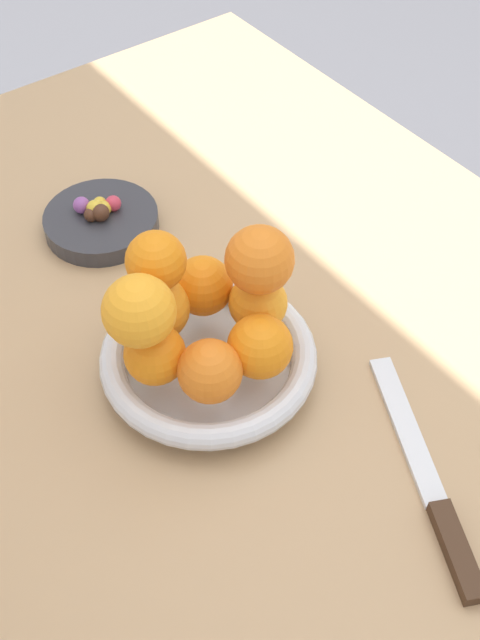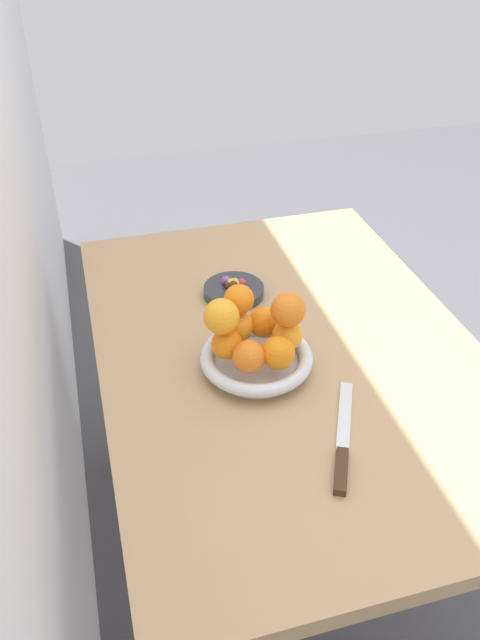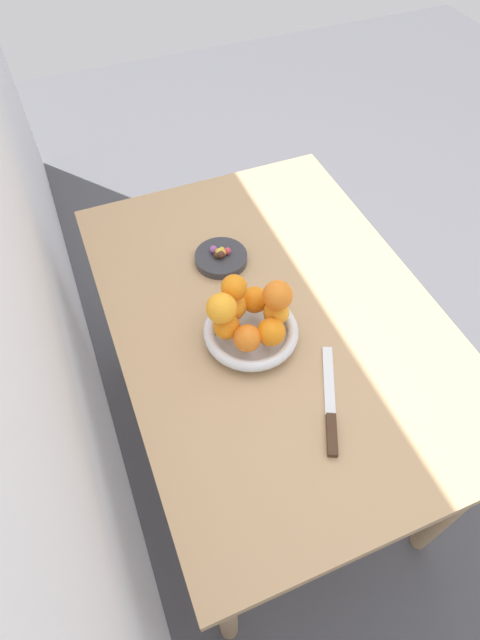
# 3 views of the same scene
# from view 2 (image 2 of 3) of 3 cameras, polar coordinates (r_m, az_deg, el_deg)

# --- Properties ---
(ground_plane) EXTENTS (6.00, 6.00, 0.00)m
(ground_plane) POSITION_cam_2_polar(r_m,az_deg,el_deg) (1.82, 3.30, -20.91)
(ground_plane) COLOR #4C4C51
(dining_table) EXTENTS (1.10, 0.76, 0.74)m
(dining_table) POSITION_cam_2_polar(r_m,az_deg,el_deg) (1.33, 4.26, -5.37)
(dining_table) COLOR tan
(dining_table) RESTS_ON ground_plane
(fruit_bowl) EXTENTS (0.22, 0.22, 0.04)m
(fruit_bowl) POSITION_cam_2_polar(r_m,az_deg,el_deg) (1.20, 1.51, -3.61)
(fruit_bowl) COLOR silver
(fruit_bowl) RESTS_ON dining_table
(candy_dish) EXTENTS (0.14, 0.14, 0.02)m
(candy_dish) POSITION_cam_2_polar(r_m,az_deg,el_deg) (1.41, -0.57, 2.67)
(candy_dish) COLOR #333338
(candy_dish) RESTS_ON dining_table
(orange_0) EXTENTS (0.06, 0.06, 0.06)m
(orange_0) POSITION_cam_2_polar(r_m,az_deg,el_deg) (1.18, 4.33, -1.41)
(orange_0) COLOR orange
(orange_0) RESTS_ON fruit_bowl
(orange_1) EXTENTS (0.06, 0.06, 0.06)m
(orange_1) POSITION_cam_2_polar(r_m,az_deg,el_deg) (1.21, 2.22, -0.29)
(orange_1) COLOR orange
(orange_1) RESTS_ON fruit_bowl
(orange_2) EXTENTS (0.06, 0.06, 0.06)m
(orange_2) POSITION_cam_2_polar(r_m,az_deg,el_deg) (1.20, -0.29, -0.53)
(orange_2) COLOR orange
(orange_2) RESTS_ON fruit_bowl
(orange_3) EXTENTS (0.06, 0.06, 0.06)m
(orange_3) POSITION_cam_2_polar(r_m,az_deg,el_deg) (1.16, -1.21, -2.21)
(orange_3) COLOR orange
(orange_3) RESTS_ON fruit_bowl
(orange_4) EXTENTS (0.06, 0.06, 0.06)m
(orange_4) POSITION_cam_2_polar(r_m,az_deg,el_deg) (1.13, 0.82, -3.36)
(orange_4) COLOR orange
(orange_4) RESTS_ON fruit_bowl
(orange_5) EXTENTS (0.06, 0.06, 0.06)m
(orange_5) POSITION_cam_2_polar(r_m,az_deg,el_deg) (1.14, 3.50, -2.99)
(orange_5) COLOR orange
(orange_5) RESTS_ON fruit_bowl
(orange_6) EXTENTS (0.07, 0.07, 0.07)m
(orange_6) POSITION_cam_2_polar(r_m,az_deg,el_deg) (1.12, -1.72, 0.33)
(orange_6) COLOR orange
(orange_6) RESTS_ON orange_3
(orange_7) EXTENTS (0.06, 0.06, 0.06)m
(orange_7) POSITION_cam_2_polar(r_m,az_deg,el_deg) (1.16, -0.11, 1.94)
(orange_7) COLOR orange
(orange_7) RESTS_ON orange_2
(orange_8) EXTENTS (0.07, 0.07, 0.07)m
(orange_8) POSITION_cam_2_polar(r_m,az_deg,el_deg) (1.14, 4.43, 0.96)
(orange_8) COLOR orange
(orange_8) RESTS_ON orange_0
(candy_ball_0) EXTENTS (0.02, 0.02, 0.02)m
(candy_ball_0) POSITION_cam_2_polar(r_m,az_deg,el_deg) (1.41, -1.31, 3.67)
(candy_ball_0) COLOR #8C4C99
(candy_ball_0) RESTS_ON candy_dish
(candy_ball_1) EXTENTS (0.02, 0.02, 0.02)m
(candy_ball_1) POSITION_cam_2_polar(r_m,az_deg,el_deg) (1.39, -1.06, 3.19)
(candy_ball_1) COLOR #472819
(candy_ball_1) RESTS_ON candy_dish
(candy_ball_2) EXTENTS (0.02, 0.02, 0.02)m
(candy_ball_2) POSITION_cam_2_polar(r_m,az_deg,el_deg) (1.40, -0.34, 3.33)
(candy_ball_2) COLOR gold
(candy_ball_2) RESTS_ON candy_dish
(candy_ball_3) EXTENTS (0.02, 0.02, 0.02)m
(candy_ball_3) POSITION_cam_2_polar(r_m,az_deg,el_deg) (1.39, -0.61, 3.20)
(candy_ball_3) COLOR #472819
(candy_ball_3) RESTS_ON candy_dish
(candy_ball_4) EXTENTS (0.02, 0.02, 0.02)m
(candy_ball_4) POSITION_cam_2_polar(r_m,az_deg,el_deg) (1.40, 0.15, 3.44)
(candy_ball_4) COLOR #C6384C
(candy_ball_4) RESTS_ON candy_dish
(candy_ball_5) EXTENTS (0.02, 0.02, 0.02)m
(candy_ball_5) POSITION_cam_2_polar(r_m,az_deg,el_deg) (1.41, -0.44, 3.55)
(candy_ball_5) COLOR gold
(candy_ball_5) RESTS_ON candy_dish
(candy_ball_6) EXTENTS (0.02, 0.02, 0.02)m
(candy_ball_6) POSITION_cam_2_polar(r_m,az_deg,el_deg) (1.41, -0.54, 3.47)
(candy_ball_6) COLOR gold
(candy_ball_6) RESTS_ON candy_dish
(candy_ball_7) EXTENTS (0.02, 0.02, 0.02)m
(candy_ball_7) POSITION_cam_2_polar(r_m,az_deg,el_deg) (1.40, -0.77, 3.40)
(candy_ball_7) COLOR gold
(candy_ball_7) RESTS_ON candy_dish
(knife) EXTENTS (0.24, 0.13, 0.01)m
(knife) POSITION_cam_2_polar(r_m,az_deg,el_deg) (1.08, 9.38, -11.08)
(knife) COLOR #3F2819
(knife) RESTS_ON dining_table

